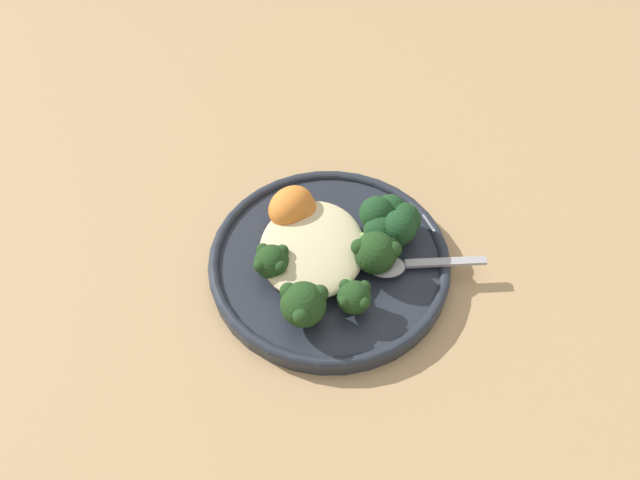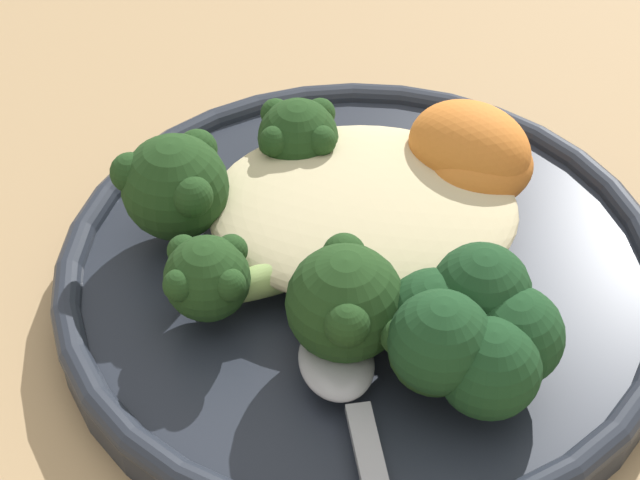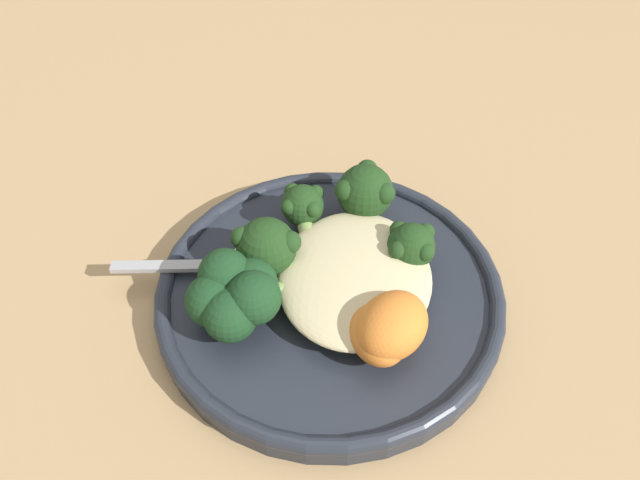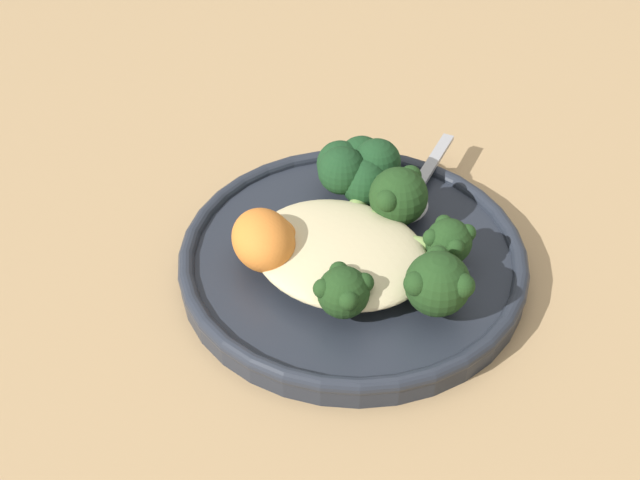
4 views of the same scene
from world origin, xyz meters
name	(u,v)px [view 2 (image 2 of 4)]	position (x,y,z in m)	size (l,w,h in m)	color
ground_plane	(364,314)	(0.00, 0.00, 0.00)	(4.00, 4.00, 0.00)	tan
plate	(368,275)	(0.00, 0.01, 0.01)	(0.25, 0.25, 0.02)	#232833
quinoa_mound	(375,208)	(0.00, 0.03, 0.03)	(0.13, 0.11, 0.02)	beige
broccoli_stalk_0	(317,155)	(-0.02, 0.06, 0.04)	(0.07, 0.08, 0.04)	#9EBC66
broccoli_stalk_1	(206,193)	(-0.06, 0.03, 0.04)	(0.13, 0.05, 0.04)	#9EBC66
broccoli_stalk_2	(243,270)	(-0.05, -0.01, 0.04)	(0.10, 0.06, 0.03)	#9EBC66
broccoli_stalk_3	(353,291)	(-0.01, -0.03, 0.04)	(0.06, 0.10, 0.04)	#9EBC66
broccoli_stalk_4	(427,321)	(0.02, -0.04, 0.04)	(0.04, 0.11, 0.03)	#9EBC66
sweet_potato_chunk_0	(469,149)	(0.05, 0.06, 0.04)	(0.05, 0.04, 0.04)	orange
sweet_potato_chunk_1	(481,169)	(0.05, 0.05, 0.04)	(0.05, 0.04, 0.03)	orange
kale_tuft	(471,331)	(0.03, -0.05, 0.04)	(0.06, 0.07, 0.04)	#193D1E
spoon	(343,393)	(-0.01, -0.06, 0.03)	(0.04, 0.12, 0.01)	#A3A3A8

